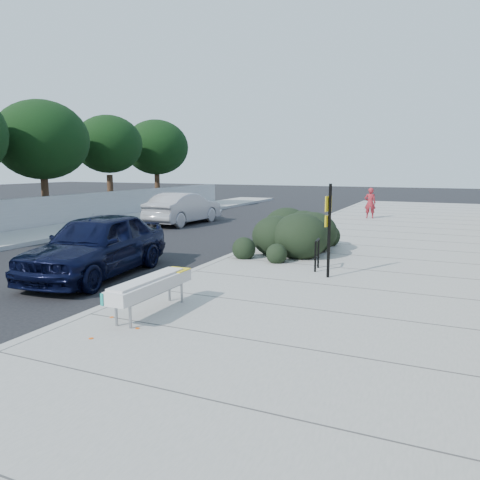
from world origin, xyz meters
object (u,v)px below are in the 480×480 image
at_px(sedan_navy, 97,245).
at_px(pedestrian, 370,203).
at_px(sign_post, 329,224).
at_px(bike_rack, 317,251).
at_px(wagon_silver, 184,208).
at_px(suv_silver, 180,209).
at_px(bench, 151,286).

distance_m(sedan_navy, pedestrian, 16.69).
bearing_deg(sign_post, pedestrian, 113.41).
bearing_deg(bike_rack, wagon_silver, 131.39).
distance_m(wagon_silver, suv_silver, 1.33).
xyz_separation_m(bike_rack, wagon_silver, (-9.13, 8.38, 0.15)).
relative_size(bike_rack, pedestrian, 0.51).
relative_size(sedan_navy, suv_silver, 1.03).
bearing_deg(sign_post, wagon_silver, 155.28).
distance_m(sign_post, wagon_silver, 13.25).
height_order(sedan_navy, pedestrian, pedestrian).
distance_m(sedan_navy, wagon_silver, 11.49).
xyz_separation_m(bike_rack, sign_post, (0.47, -0.73, 0.84)).
bearing_deg(wagon_silver, sign_post, 139.62).
height_order(bike_rack, sign_post, sign_post).
bearing_deg(bench, suv_silver, 119.47).
bearing_deg(suv_silver, bike_rack, 131.38).
xyz_separation_m(sign_post, suv_silver, (-10.45, 10.13, -0.82)).
height_order(sign_post, pedestrian, sign_post).
height_order(sign_post, suv_silver, sign_post).
xyz_separation_m(sedan_navy, suv_silver, (-4.64, 11.86, -0.18)).
bearing_deg(sedan_navy, sign_post, 9.29).
distance_m(bike_rack, wagon_silver, 12.39).
distance_m(bench, pedestrian, 18.57).
bearing_deg(suv_silver, bench, 114.07).
height_order(wagon_silver, suv_silver, wagon_silver).
xyz_separation_m(wagon_silver, suv_silver, (-0.85, 1.02, -0.13)).
distance_m(bench, sign_post, 4.91).
xyz_separation_m(sign_post, wagon_silver, (-9.60, 9.11, -0.69)).
bearing_deg(bench, pedestrian, 86.36).
bearing_deg(pedestrian, sedan_navy, 64.04).
bearing_deg(suv_silver, sedan_navy, 106.02).
distance_m(suv_silver, pedestrian, 10.19).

